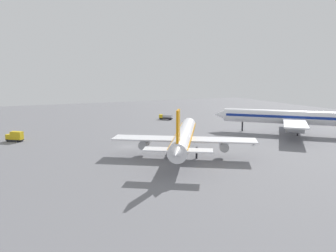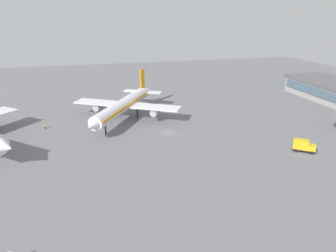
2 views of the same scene
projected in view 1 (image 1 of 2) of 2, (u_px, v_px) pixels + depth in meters
ground at (127, 147)px, 100.57m from camera, size 288.00×288.00×0.00m
airplane_at_gate at (184, 136)px, 89.33m from camera, size 42.59×35.74×14.52m
airplane_taxiing at (289, 117)px, 121.03m from camera, size 41.79×43.97×16.63m
catering_truck at (15, 136)px, 107.86m from camera, size 4.91×5.60×3.30m
fuel_truck at (166, 117)px, 156.70m from camera, size 5.87×5.72×2.50m
ground_crew_worker at (254, 142)px, 103.09m from camera, size 0.53×0.53×1.67m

